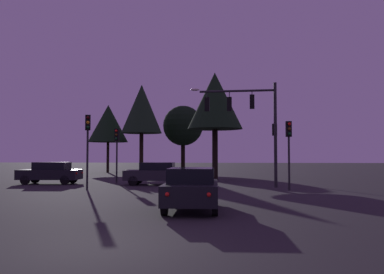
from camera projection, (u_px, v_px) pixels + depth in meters
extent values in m
plane|color=#262326|center=(196.00, 180.00, 32.94)|extent=(168.00, 168.00, 0.00)
cylinder|color=#232326|center=(275.00, 135.00, 25.37)|extent=(0.20, 0.20, 6.57)
cylinder|color=#232326|center=(237.00, 91.00, 25.84)|extent=(4.78, 0.40, 0.14)
ellipsoid|color=#F4EACC|center=(195.00, 90.00, 26.23)|extent=(0.56, 0.28, 0.16)
cylinder|color=#232326|center=(252.00, 93.00, 25.70)|extent=(0.05, 0.05, 0.26)
cube|color=black|center=(252.00, 102.00, 25.67)|extent=(0.31, 0.26, 0.90)
sphere|color=#4C0A0A|center=(252.00, 98.00, 25.82)|extent=(0.18, 0.18, 0.18)
sphere|color=#56380C|center=(252.00, 102.00, 25.81)|extent=(0.18, 0.18, 0.18)
sphere|color=#1EE04C|center=(252.00, 106.00, 25.80)|extent=(0.18, 0.18, 0.18)
cylinder|color=#232326|center=(229.00, 94.00, 25.90)|extent=(0.05, 0.05, 0.38)
cube|color=black|center=(229.00, 104.00, 25.87)|extent=(0.31, 0.26, 0.90)
sphere|color=#4C0A0A|center=(229.00, 100.00, 26.02)|extent=(0.18, 0.18, 0.18)
sphere|color=#56380C|center=(229.00, 104.00, 26.01)|extent=(0.18, 0.18, 0.18)
sphere|color=#1EE04C|center=(230.00, 109.00, 26.00)|extent=(0.18, 0.18, 0.18)
cylinder|color=#232326|center=(207.00, 94.00, 26.11)|extent=(0.05, 0.05, 0.37)
cube|color=black|center=(207.00, 104.00, 26.08)|extent=(0.31, 0.26, 0.90)
sphere|color=#4C0A0A|center=(207.00, 100.00, 26.23)|extent=(0.18, 0.18, 0.18)
sphere|color=#56380C|center=(207.00, 105.00, 26.22)|extent=(0.18, 0.18, 0.18)
sphere|color=#1EE04C|center=(207.00, 109.00, 26.20)|extent=(0.18, 0.18, 0.18)
cylinder|color=#232326|center=(275.00, 159.00, 30.39)|extent=(0.12, 0.12, 3.48)
cube|color=black|center=(275.00, 130.00, 30.49)|extent=(0.37, 0.33, 0.90)
sphere|color=#4C0A0A|center=(275.00, 126.00, 30.37)|extent=(0.18, 0.18, 0.18)
sphere|color=#56380C|center=(276.00, 130.00, 30.36)|extent=(0.18, 0.18, 0.18)
sphere|color=#1EE04C|center=(276.00, 133.00, 30.35)|extent=(0.18, 0.18, 0.18)
cylinder|color=#232326|center=(289.00, 163.00, 23.14)|extent=(0.12, 0.12, 3.04)
cube|color=black|center=(289.00, 129.00, 23.23)|extent=(0.34, 0.29, 0.90)
sphere|color=red|center=(289.00, 124.00, 23.10)|extent=(0.18, 0.18, 0.18)
sphere|color=#56380C|center=(289.00, 129.00, 23.09)|extent=(0.18, 0.18, 0.18)
sphere|color=#0C4219|center=(289.00, 134.00, 23.08)|extent=(0.18, 0.18, 0.18)
cylinder|color=#232326|center=(117.00, 162.00, 29.30)|extent=(0.12, 0.12, 3.04)
cube|color=black|center=(117.00, 135.00, 29.39)|extent=(0.33, 0.28, 0.90)
sphere|color=red|center=(116.00, 131.00, 29.27)|extent=(0.18, 0.18, 0.18)
sphere|color=#56380C|center=(116.00, 135.00, 29.26)|extent=(0.18, 0.18, 0.18)
sphere|color=#0C4219|center=(116.00, 139.00, 29.24)|extent=(0.18, 0.18, 0.18)
cylinder|color=#232326|center=(87.00, 160.00, 23.52)|extent=(0.12, 0.12, 3.45)
cube|color=black|center=(88.00, 123.00, 23.62)|extent=(0.37, 0.33, 0.90)
sphere|color=#4C0A0A|center=(88.00, 118.00, 23.50)|extent=(0.18, 0.18, 0.18)
sphere|color=#F9A319|center=(88.00, 122.00, 23.49)|extent=(0.18, 0.18, 0.18)
sphere|color=#0C4219|center=(88.00, 127.00, 23.48)|extent=(0.18, 0.18, 0.18)
cube|color=black|center=(192.00, 192.00, 14.62)|extent=(1.98, 4.30, 0.68)
cube|color=black|center=(192.00, 175.00, 14.50)|extent=(1.66, 2.34, 0.52)
cylinder|color=black|center=(173.00, 197.00, 16.05)|extent=(0.22, 0.65, 0.64)
cylinder|color=black|center=(215.00, 197.00, 15.95)|extent=(0.22, 0.65, 0.64)
cylinder|color=black|center=(164.00, 206.00, 13.25)|extent=(0.22, 0.65, 0.64)
cylinder|color=black|center=(215.00, 206.00, 13.16)|extent=(0.22, 0.65, 0.64)
sphere|color=red|center=(167.00, 194.00, 12.53)|extent=(0.14, 0.14, 0.14)
sphere|color=red|center=(209.00, 195.00, 12.46)|extent=(0.14, 0.14, 0.14)
cube|color=#232328|center=(155.00, 175.00, 27.29)|extent=(4.08, 1.81, 0.68)
cube|color=black|center=(157.00, 166.00, 27.31)|extent=(2.21, 1.54, 0.52)
cylinder|color=black|center=(133.00, 181.00, 26.60)|extent=(0.64, 0.21, 0.64)
cylinder|color=black|center=(138.00, 179.00, 28.16)|extent=(0.64, 0.21, 0.64)
cylinder|color=black|center=(173.00, 181.00, 26.39)|extent=(0.64, 0.21, 0.64)
cylinder|color=black|center=(176.00, 180.00, 27.95)|extent=(0.64, 0.21, 0.64)
sphere|color=red|center=(184.00, 174.00, 26.52)|extent=(0.14, 0.14, 0.14)
sphere|color=red|center=(186.00, 173.00, 27.75)|extent=(0.14, 0.14, 0.14)
cube|color=black|center=(50.00, 174.00, 28.24)|extent=(4.24, 2.03, 0.68)
cube|color=black|center=(52.00, 166.00, 28.26)|extent=(2.32, 1.68, 0.52)
cylinder|color=black|center=(25.00, 180.00, 27.46)|extent=(0.65, 0.23, 0.64)
cylinder|color=black|center=(35.00, 179.00, 29.08)|extent=(0.65, 0.23, 0.64)
cylinder|color=black|center=(65.00, 180.00, 27.36)|extent=(0.65, 0.23, 0.64)
cylinder|color=black|center=(73.00, 179.00, 28.98)|extent=(0.65, 0.23, 0.64)
sphere|color=red|center=(76.00, 173.00, 27.53)|extent=(0.14, 0.14, 0.14)
sphere|color=red|center=(82.00, 173.00, 28.80)|extent=(0.14, 0.14, 0.14)
cylinder|color=black|center=(108.00, 157.00, 47.77)|extent=(0.32, 0.32, 3.60)
cone|color=black|center=(108.00, 123.00, 47.95)|extent=(4.66, 4.66, 4.41)
cylinder|color=black|center=(215.00, 154.00, 32.90)|extent=(0.46, 0.46, 4.14)
cone|color=black|center=(215.00, 101.00, 33.10)|extent=(4.50, 4.50, 4.65)
cylinder|color=black|center=(183.00, 156.00, 48.81)|extent=(0.50, 0.50, 3.92)
sphere|color=black|center=(183.00, 126.00, 48.98)|extent=(4.84, 4.84, 4.84)
cylinder|color=black|center=(141.00, 153.00, 45.18)|extent=(0.45, 0.45, 4.50)
cone|color=black|center=(142.00, 109.00, 45.41)|extent=(4.55, 4.55, 5.48)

